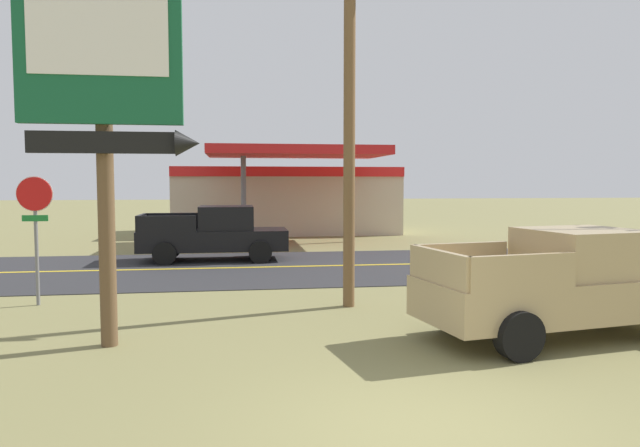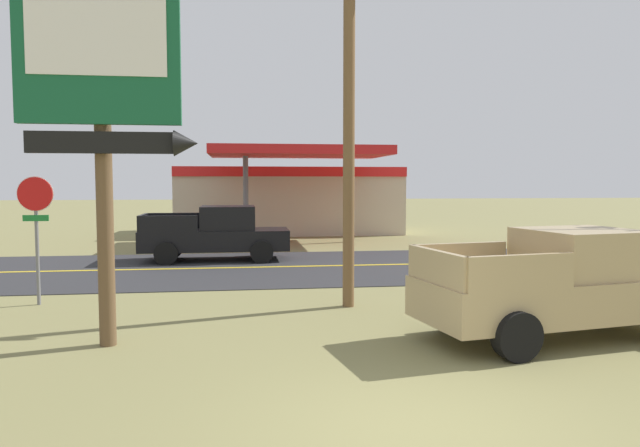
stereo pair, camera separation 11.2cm
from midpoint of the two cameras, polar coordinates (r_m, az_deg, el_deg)
The scene contains 9 objects.
ground_plane at distance 7.15m, azimuth 9.75°, elevation -19.23°, with size 180.00×180.00×0.00m, color olive.
road_asphalt at distance 19.57m, azimuth -1.83°, elevation -4.21°, with size 140.00×8.00×0.02m, color #2B2B2D.
road_centre_line at distance 19.56m, azimuth -1.83°, elevation -4.17°, with size 126.00×0.20×0.01m, color gold.
motel_sign at distance 10.59m, azimuth -19.93°, elevation 11.77°, with size 2.91×0.54×6.37m.
stop_sign at distance 14.82m, azimuth -25.64°, elevation 0.58°, with size 0.80×0.08×2.95m.
utility_pole at distance 13.30m, azimuth 3.07°, elevation 11.18°, with size 1.88×0.26×8.36m.
gas_station at distance 32.75m, azimuth -3.01°, elevation 2.51°, with size 12.00×11.50×4.40m.
pickup_tan_parked_on_lawn at distance 11.58m, azimuth 22.75°, elevation -5.50°, with size 5.46×2.89×1.96m.
pickup_black_on_road at distance 21.35m, azimuth -9.79°, elevation -1.00°, with size 5.20×2.24×1.96m.
Camera 2 is at (-1.96, -6.27, 2.82)m, focal length 33.01 mm.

